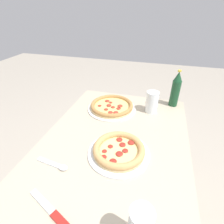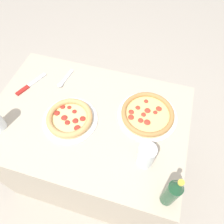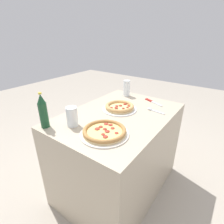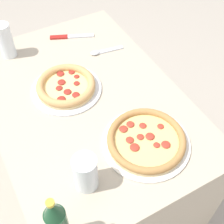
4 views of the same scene
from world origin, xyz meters
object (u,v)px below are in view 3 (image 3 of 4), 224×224
Objects in this scene: knife at (153,102)px; spoon at (153,110)px; pizza_pepperoni at (120,107)px; glass_lemonade at (72,117)px; pizza_margherita at (104,132)px; beer_bottle at (43,111)px; glass_orange_juice at (127,89)px.

knife is 0.19m from spoon.
pizza_pepperoni is 0.43m from glass_lemonade.
pizza_margherita is 1.55× the size of knife.
glass_lemonade reaches higher than pizza_pepperoni.
knife is at bearing 160.08° from glass_lemonade.
beer_bottle is (0.16, -0.38, 0.10)m from pizza_margherita.
knife is at bearing 88.02° from glass_orange_juice.
knife is at bearing 178.66° from pizza_margherita.
glass_orange_juice is (-0.33, -0.14, 0.05)m from pizza_pepperoni.
pizza_margherita is at bearing 20.18° from pizza_pepperoni.
pizza_margherita is 0.69m from knife.
spoon is at bearing 121.02° from pizza_pepperoni.
beer_bottle is at bearing -47.99° from glass_lemonade.
glass_lemonade is 0.86× the size of glass_orange_juice.
beer_bottle is at bearing -7.29° from glass_orange_juice.
pizza_margherita is 0.40m from pizza_pepperoni.
pizza_pepperoni is 1.81× the size of glass_orange_juice.
pizza_margherita is at bearing 98.58° from glass_lemonade.
glass_lemonade is 0.19m from beer_bottle.
pizza_margherita is 0.53m from spoon.
spoon is (0.18, 0.37, -0.06)m from glass_orange_juice.
pizza_pepperoni is at bearing 22.55° from glass_orange_juice.
beer_bottle reaches higher than pizza_margherita.
glass_lemonade is (0.41, -0.11, 0.04)m from pizza_pepperoni.
pizza_margherita reaches higher than spoon.
pizza_pepperoni is at bearing 155.39° from beer_bottle.
pizza_margherita is 0.75m from glass_orange_juice.
beer_bottle is at bearing -67.42° from pizza_margherita.
glass_orange_juice is at bearing -178.03° from glass_lemonade.
knife is at bearing -155.14° from spoon.
pizza_pepperoni reaches higher than pizza_margherita.
glass_lemonade is 0.66m from spoon.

